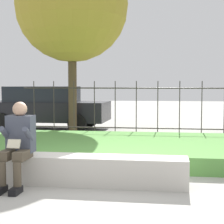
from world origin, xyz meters
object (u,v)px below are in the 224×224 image
(stone_bench, at_px, (86,172))
(tree_behind_fence, at_px, (72,6))
(person_seated_reader, at_px, (18,141))
(car_parked_left, at_px, (46,107))

(stone_bench, xyz_separation_m, tree_behind_fence, (-1.60, 5.49, 3.60))
(stone_bench, distance_m, tree_behind_fence, 6.76)
(person_seated_reader, height_order, tree_behind_fence, tree_behind_fence)
(car_parked_left, bearing_deg, stone_bench, -65.78)
(stone_bench, bearing_deg, tree_behind_fence, 106.28)
(person_seated_reader, bearing_deg, car_parked_left, 105.08)
(person_seated_reader, distance_m, car_parked_left, 7.22)
(stone_bench, relative_size, tree_behind_fence, 0.54)
(tree_behind_fence, bearing_deg, car_parked_left, 135.02)
(stone_bench, bearing_deg, person_seated_reader, -164.15)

